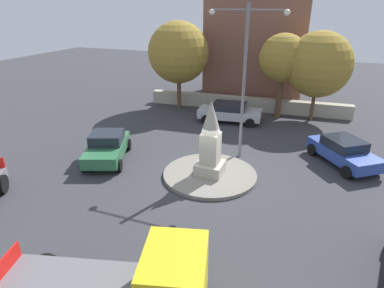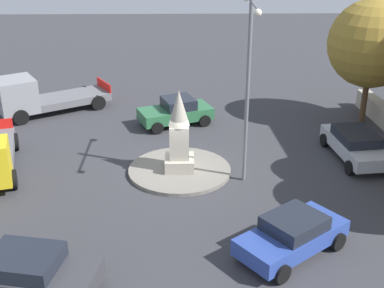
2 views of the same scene
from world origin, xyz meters
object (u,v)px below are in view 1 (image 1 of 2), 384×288
(car_green_near_island, at_px, (107,147))
(car_silver_parked_right, at_px, (230,112))
(truck_yellow_approaching, at_px, (129,287))
(corner_building, at_px, (257,49))
(car_blue_parked_left, at_px, (344,151))
(streetlamp, at_px, (245,69))
(tree_near_wall, at_px, (283,58))
(monument, at_px, (211,142))
(tree_far_corner, at_px, (319,65))
(tree_mid_cluster, at_px, (178,53))

(car_green_near_island, height_order, car_silver_parked_right, car_green_near_island)
(car_silver_parked_right, bearing_deg, truck_yellow_approaching, -83.92)
(corner_building, bearing_deg, car_silver_parked_right, -91.01)
(car_silver_parked_right, relative_size, car_blue_parked_left, 1.08)
(streetlamp, bearing_deg, tree_near_wall, 82.89)
(monument, height_order, car_green_near_island, monument)
(tree_far_corner, bearing_deg, tree_near_wall, -176.07)
(monument, relative_size, car_blue_parked_left, 0.87)
(monument, bearing_deg, tree_mid_cluster, 120.54)
(truck_yellow_approaching, height_order, tree_mid_cluster, tree_mid_cluster)
(car_blue_parked_left, height_order, corner_building, corner_building)
(truck_yellow_approaching, xyz_separation_m, tree_far_corner, (3.66, 18.97, 2.96))
(tree_far_corner, bearing_deg, car_blue_parked_left, -74.86)
(corner_building, xyz_separation_m, tree_mid_cluster, (-4.83, -6.09, 0.22))
(streetlamp, bearing_deg, corner_building, 98.13)
(car_green_near_island, bearing_deg, car_blue_parked_left, 18.74)
(car_blue_parked_left, height_order, truck_yellow_approaching, truck_yellow_approaching)
(car_blue_parked_left, distance_m, truck_yellow_approaching, 13.22)
(streetlamp, bearing_deg, car_silver_parked_right, 110.75)
(car_blue_parked_left, bearing_deg, streetlamp, -168.86)
(tree_far_corner, bearing_deg, streetlamp, -112.76)
(car_blue_parked_left, bearing_deg, monument, -147.88)
(monument, bearing_deg, tree_near_wall, 80.47)
(tree_near_wall, xyz_separation_m, tree_mid_cluster, (-7.72, -0.53, 0.09))
(car_silver_parked_right, height_order, corner_building, corner_building)
(monument, xyz_separation_m, corner_building, (-1.11, 16.16, 2.30))
(monument, distance_m, car_silver_parked_right, 8.35)
(monument, xyz_separation_m, car_silver_parked_right, (-1.25, 8.18, -1.09))
(car_green_near_island, xyz_separation_m, car_silver_parked_right, (4.47, 8.38, -0.01))
(corner_building, bearing_deg, car_blue_parked_left, -59.95)
(streetlamp, height_order, corner_building, corner_building)
(tree_near_wall, height_order, tree_mid_cluster, tree_mid_cluster)
(car_silver_parked_right, bearing_deg, tree_mid_cluster, 158.13)
(truck_yellow_approaching, height_order, tree_far_corner, tree_far_corner)
(car_green_near_island, relative_size, tree_mid_cluster, 0.64)
(corner_building, height_order, tree_near_wall, corner_building)
(monument, height_order, corner_building, corner_building)
(car_silver_parked_right, bearing_deg, streetlamp, -69.25)
(tree_near_wall, xyz_separation_m, tree_far_corner, (2.38, 0.16, -0.30))
(truck_yellow_approaching, xyz_separation_m, tree_near_wall, (1.29, 18.80, 3.26))
(streetlamp, distance_m, corner_building, 13.55)
(car_blue_parked_left, xyz_separation_m, truck_yellow_approaching, (-5.55, -12.00, 0.27))
(truck_yellow_approaching, distance_m, tree_mid_cluster, 19.66)
(car_green_near_island, bearing_deg, corner_building, 74.24)
(monument, distance_m, tree_mid_cluster, 11.95)
(truck_yellow_approaching, relative_size, tree_near_wall, 1.00)
(streetlamp, xyz_separation_m, tree_far_corner, (3.35, 8.00, -0.85))
(corner_building, relative_size, tree_mid_cluster, 1.24)
(monument, relative_size, car_green_near_island, 0.86)
(car_silver_parked_right, distance_m, tree_mid_cluster, 6.21)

